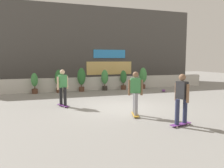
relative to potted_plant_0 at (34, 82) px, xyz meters
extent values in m
plane|color=gray|center=(3.77, -5.55, -0.72)|extent=(48.00, 48.00, 0.00)
cube|color=beige|center=(3.77, 0.45, -0.27)|extent=(18.00, 0.40, 0.90)
cube|color=#4C4947|center=(3.77, 4.45, 2.53)|extent=(20.00, 2.00, 6.50)
cube|color=#3399F2|center=(6.07, 3.41, 1.88)|extent=(2.80, 0.08, 0.70)
cube|color=#F2CC72|center=(6.07, 3.42, 0.68)|extent=(4.00, 0.06, 1.10)
cylinder|color=brown|center=(0.00, 0.00, -0.57)|extent=(0.36, 0.36, 0.30)
cylinder|color=brown|center=(0.00, 0.00, -0.35)|extent=(0.06, 0.06, 0.15)
ellipsoid|color=#428C47|center=(0.00, 0.00, 0.15)|extent=(0.42, 0.42, 0.85)
cylinder|color=brown|center=(1.50, 0.00, -0.57)|extent=(0.36, 0.36, 0.30)
cylinder|color=brown|center=(1.50, 0.00, -0.35)|extent=(0.06, 0.06, 0.15)
ellipsoid|color=#2D6B33|center=(1.50, 0.00, 0.24)|extent=(0.50, 0.50, 1.03)
cylinder|color=brown|center=(2.98, 0.00, -0.57)|extent=(0.36, 0.36, 0.30)
cylinder|color=brown|center=(2.98, 0.00, -0.35)|extent=(0.06, 0.06, 0.15)
ellipsoid|color=#2D6B33|center=(2.98, 0.00, 0.29)|extent=(0.55, 0.55, 1.12)
cylinder|color=#2D2823|center=(4.60, 0.00, -0.57)|extent=(0.36, 0.36, 0.30)
cylinder|color=brown|center=(4.60, 0.00, -0.35)|extent=(0.06, 0.06, 0.15)
ellipsoid|color=#428C47|center=(4.60, 0.00, 0.22)|extent=(0.48, 0.48, 0.98)
cylinder|color=brown|center=(6.00, 0.00, -0.57)|extent=(0.36, 0.36, 0.30)
cylinder|color=brown|center=(6.00, 0.00, -0.35)|extent=(0.06, 0.06, 0.15)
ellipsoid|color=#2D6B33|center=(6.00, 0.00, 0.19)|extent=(0.45, 0.45, 0.92)
cylinder|color=brown|center=(7.53, 0.00, -0.57)|extent=(0.36, 0.36, 0.30)
cylinder|color=brown|center=(7.53, 0.00, -0.35)|extent=(0.06, 0.06, 0.15)
ellipsoid|color=#428C47|center=(7.53, 0.00, 0.27)|extent=(0.53, 0.53, 1.09)
cube|color=#72338C|center=(1.25, -4.55, -0.66)|extent=(0.51, 0.81, 0.02)
cylinder|color=silver|center=(1.42, -4.76, -0.70)|extent=(0.05, 0.06, 0.06)
cylinder|color=silver|center=(1.28, -4.82, -0.70)|extent=(0.05, 0.06, 0.06)
cylinder|color=silver|center=(1.21, -4.28, -0.70)|extent=(0.05, 0.06, 0.06)
cylinder|color=silver|center=(1.07, -4.35, -0.70)|extent=(0.05, 0.06, 0.06)
cylinder|color=black|center=(1.32, -4.72, -0.24)|extent=(0.14, 0.14, 0.82)
cylinder|color=black|center=(1.17, -4.39, -0.24)|extent=(0.14, 0.14, 0.82)
cube|color=#3F8C4C|center=(1.25, -4.55, 0.45)|extent=(0.41, 0.33, 0.56)
sphere|color=beige|center=(1.25, -4.55, 0.86)|extent=(0.22, 0.22, 0.22)
cylinder|color=beige|center=(1.46, -4.46, 0.37)|extent=(0.09, 0.09, 0.58)
cylinder|color=beige|center=(1.03, -4.65, 0.37)|extent=(0.09, 0.09, 0.58)
cube|color=#BF8C26|center=(3.65, -7.16, -0.66)|extent=(0.42, 0.82, 0.02)
cylinder|color=silver|center=(3.65, -6.89, -0.70)|extent=(0.04, 0.06, 0.06)
cylinder|color=silver|center=(3.80, -6.93, -0.70)|extent=(0.04, 0.06, 0.06)
cylinder|color=silver|center=(3.50, -7.39, -0.70)|extent=(0.04, 0.06, 0.06)
cylinder|color=silver|center=(3.65, -7.43, -0.70)|extent=(0.04, 0.06, 0.06)
cylinder|color=gray|center=(3.70, -6.99, -0.24)|extent=(0.14, 0.14, 0.82)
cylinder|color=gray|center=(3.60, -7.33, -0.24)|extent=(0.14, 0.14, 0.82)
cube|color=#3F8C4C|center=(3.65, -7.16, 0.45)|extent=(0.40, 0.29, 0.56)
sphere|color=brown|center=(3.65, -7.16, 0.86)|extent=(0.22, 0.22, 0.22)
cylinder|color=brown|center=(3.43, -7.09, 0.37)|extent=(0.09, 0.09, 0.58)
cylinder|color=brown|center=(3.88, -7.23, 0.37)|extent=(0.09, 0.09, 0.58)
cube|color=#72338C|center=(4.53, -8.79, -0.66)|extent=(0.82, 0.37, 0.02)
cylinder|color=silver|center=(4.30, -8.92, -0.70)|extent=(0.06, 0.04, 0.06)
cylinder|color=silver|center=(4.26, -8.77, -0.70)|extent=(0.06, 0.04, 0.06)
cylinder|color=silver|center=(4.80, -8.81, -0.70)|extent=(0.06, 0.04, 0.06)
cylinder|color=silver|center=(4.77, -8.65, -0.70)|extent=(0.06, 0.04, 0.06)
cylinder|color=#282D4C|center=(4.36, -8.83, -0.24)|extent=(0.14, 0.14, 0.82)
cylinder|color=#282D4C|center=(4.71, -8.75, -0.24)|extent=(0.14, 0.14, 0.82)
cube|color=#262628|center=(4.53, -8.79, 0.45)|extent=(0.27, 0.39, 0.56)
sphere|color=brown|center=(4.53, -8.79, 0.86)|extent=(0.22, 0.22, 0.22)
cylinder|color=brown|center=(4.58, -9.02, 0.37)|extent=(0.09, 0.09, 0.58)
cylinder|color=brown|center=(4.48, -8.56, 0.37)|extent=(0.09, 0.09, 0.58)
cube|color=#72338C|center=(8.21, -1.74, -0.66)|extent=(0.59, 0.79, 0.02)
cylinder|color=silver|center=(8.28, -1.48, -0.70)|extent=(0.05, 0.06, 0.06)
cylinder|color=silver|center=(8.42, -1.56, -0.70)|extent=(0.05, 0.06, 0.06)
cylinder|color=silver|center=(8.01, -1.92, -0.70)|extent=(0.05, 0.06, 0.06)
cylinder|color=silver|center=(8.15, -2.01, -0.70)|extent=(0.05, 0.06, 0.06)
camera|label=1|loc=(0.15, -14.80, 1.44)|focal=35.99mm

